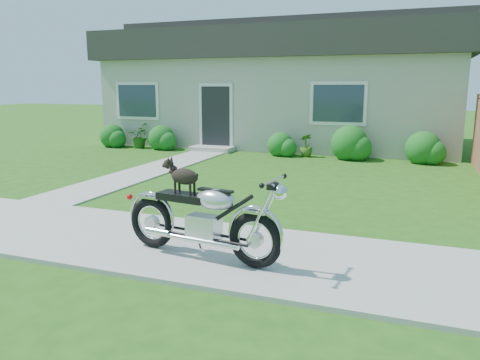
{
  "coord_description": "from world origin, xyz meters",
  "views": [
    {
      "loc": [
        4.74,
        -5.34,
        2.12
      ],
      "look_at": [
        2.35,
        1.0,
        0.75
      ],
      "focal_mm": 35.0,
      "sensor_mm": 36.0,
      "label": 1
    }
  ],
  "objects_px": {
    "potted_plant_left": "(138,136)",
    "potted_plant_right": "(306,145)",
    "motorcycle_with_dog": "(203,217)",
    "house": "(284,85)"
  },
  "relations": [
    {
      "from": "potted_plant_left",
      "to": "potted_plant_right",
      "type": "relative_size",
      "value": 1.21
    },
    {
      "from": "potted_plant_left",
      "to": "potted_plant_right",
      "type": "height_order",
      "value": "potted_plant_left"
    },
    {
      "from": "house",
      "to": "potted_plant_left",
      "type": "distance_m",
      "value": 5.74
    },
    {
      "from": "potted_plant_right",
      "to": "motorcycle_with_dog",
      "type": "relative_size",
      "value": 0.31
    },
    {
      "from": "house",
      "to": "motorcycle_with_dog",
      "type": "height_order",
      "value": "house"
    },
    {
      "from": "house",
      "to": "potted_plant_right",
      "type": "distance_m",
      "value": 4.23
    },
    {
      "from": "potted_plant_right",
      "to": "motorcycle_with_dog",
      "type": "distance_m",
      "value": 8.97
    },
    {
      "from": "potted_plant_left",
      "to": "potted_plant_right",
      "type": "distance_m",
      "value": 5.91
    },
    {
      "from": "potted_plant_left",
      "to": "motorcycle_with_dog",
      "type": "bearing_deg",
      "value": -53.38
    },
    {
      "from": "potted_plant_right",
      "to": "potted_plant_left",
      "type": "bearing_deg",
      "value": 180.0
    }
  ]
}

